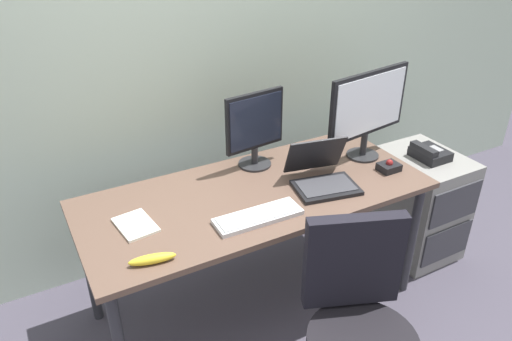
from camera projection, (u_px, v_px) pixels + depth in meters
The scene contains 13 objects.
ground_plane at pixel (256, 302), 2.78m from camera, with size 8.00×8.00×0.00m, color #47424F.
back_wall at pixel (192, 27), 2.66m from camera, with size 6.00×0.10×2.80m, color beige.
desk at pixel (256, 204), 2.46m from camera, with size 1.75×0.75×0.74m.
file_cabinet at pixel (418, 204), 3.07m from camera, with size 0.42×0.53×0.67m.
desk_phone at pixel (429, 153), 2.88m from camera, with size 0.17×0.20×0.09m.
monitor_main at pixel (368, 108), 2.62m from camera, with size 0.56×0.18×0.50m.
monitor_side at pixel (255, 127), 2.56m from camera, with size 0.35×0.18×0.42m.
keyboard at pixel (258, 216), 2.21m from camera, with size 0.41×0.14×0.03m.
laptop at pixel (322, 175), 2.47m from camera, with size 0.36×0.37×0.22m.
trackball_mouse at pixel (389, 167), 2.60m from camera, with size 0.11×0.09×0.07m.
coffee_mug at pixel (316, 153), 2.70m from camera, with size 0.10×0.09×0.10m.
paper_notepad at pixel (136, 225), 2.17m from camera, with size 0.15×0.21×0.01m, color white.
banana at pixel (152, 259), 1.94m from camera, with size 0.19×0.04×0.04m, color yellow.
Camera 1 is at (-0.99, -1.82, 2.01)m, focal length 34.24 mm.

